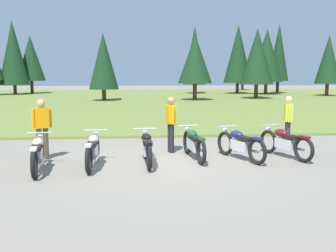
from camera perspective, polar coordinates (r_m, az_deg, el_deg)
The scene contains 12 objects.
ground_plane at distance 10.38m, azimuth 0.29°, elevation -5.37°, with size 140.00×140.00×0.00m, color gray.
grass_moorland at distance 36.11m, azimuth -3.55°, elevation 4.01°, with size 80.00×44.00×0.10m, color olive.
forest_treeline at distance 41.77m, azimuth -2.54°, elevation 10.31°, with size 42.30×25.19×8.27m.
motorcycle_cream at distance 9.86m, azimuth -18.72°, elevation -3.88°, with size 0.64×2.10×0.88m.
motorcycle_silver at distance 9.96m, azimuth -11.04°, elevation -3.50°, with size 0.62×2.10×0.88m.
motorcycle_black at distance 10.09m, azimuth -3.14°, elevation -3.22°, with size 0.62×2.10×0.88m.
motorcycle_british_green at distance 10.71m, azimuth 3.83°, elevation -2.59°, with size 0.62×2.10×0.88m.
motorcycle_navy at distance 10.80m, azimuth 10.61°, elevation -2.62°, with size 0.97×1.98×0.88m.
motorcycle_maroon at distance 11.37m, azimuth 16.89°, elevation -2.30°, with size 0.94×1.99×0.88m.
rider_checking_bike at distance 11.09m, azimuth -18.15°, elevation 0.07°, with size 0.50×0.36×1.67m.
rider_in_hivis_vest at distance 11.51m, azimuth 0.42°, elevation 0.72°, with size 0.29×0.54×1.67m.
rider_with_back_turned at distance 12.64m, azimuth 17.33°, elevation 0.99°, with size 0.30×0.54×1.67m.
Camera 1 is at (-0.94, -10.06, 2.34)m, focal length 41.22 mm.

